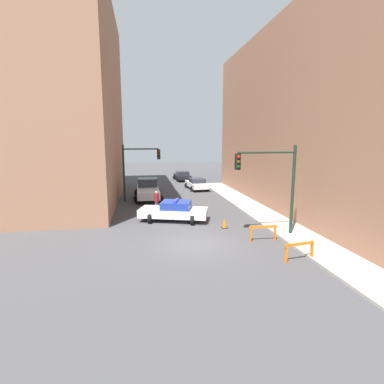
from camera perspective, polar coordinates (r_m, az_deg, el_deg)
ground_plane at (r=16.57m, az=0.68°, el=-9.91°), size 120.00×120.00×0.00m
sidewalk_right at (r=18.63m, az=20.00°, el=-8.07°), size 2.40×44.00×0.12m
building_corner_left at (r=30.93m, az=-27.87°, el=14.94°), size 14.00×20.00×17.86m
building_right at (r=28.46m, az=25.76°, el=12.46°), size 12.00×28.00×14.72m
traffic_light_near at (r=17.81m, az=15.47°, el=2.81°), size 3.64×0.35×5.20m
traffic_light_far at (r=27.94m, az=-10.66°, el=5.17°), size 3.44×0.35×5.20m
police_car at (r=21.00m, az=-3.42°, el=-3.59°), size 5.04×3.19×1.52m
white_truck at (r=29.00m, az=-8.41°, el=0.44°), size 2.67×5.42×1.90m
parked_car_near at (r=34.23m, az=0.94°, el=1.59°), size 2.50×4.43×1.31m
parked_car_mid at (r=41.93m, az=-1.85°, el=3.12°), size 2.44×4.40×1.31m
pedestrian_crossing at (r=23.75m, az=-6.78°, el=-1.72°), size 0.39×0.39×1.66m
barrier_front at (r=15.08m, az=19.80°, el=-10.07°), size 1.59×0.39×0.90m
barrier_mid at (r=17.32m, az=13.38°, el=-7.16°), size 1.60×0.18×0.90m
traffic_cone at (r=19.50m, az=6.22°, el=-5.93°), size 0.36×0.36×0.66m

